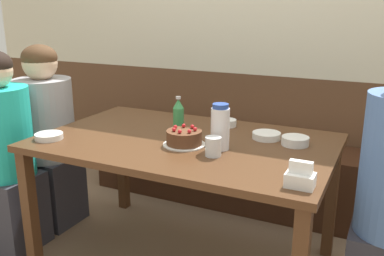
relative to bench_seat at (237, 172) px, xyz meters
The scene contains 14 objects.
back_wall 1.03m from the bench_seat, 90.00° to the left, with size 4.80×0.04×2.50m.
bench_seat is the anchor object (origin of this frame).
dining_table 0.92m from the bench_seat, 90.00° to the right, with size 1.50×0.95×0.72m.
birthday_cake 1.05m from the bench_seat, 87.67° to the right, with size 0.21×0.21×0.10m.
water_pitcher 1.10m from the bench_seat, 76.23° to the right, with size 0.09×0.09×0.22m.
soju_bottle 0.92m from the bench_seat, 97.92° to the right, with size 0.06×0.06×0.20m.
napkin_holder 1.45m from the bench_seat, 60.59° to the right, with size 0.11×0.08×0.11m.
bowl_soup_white 0.89m from the bench_seat, 59.42° to the right, with size 0.15×0.15×0.03m.
bowl_rice_small 1.39m from the bench_seat, 119.50° to the right, with size 0.14×0.14×0.03m.
bowl_side_dish 1.00m from the bench_seat, 51.73° to the right, with size 0.14×0.14×0.04m.
bowl_sauce_shallow 0.72m from the bench_seat, 78.23° to the right, with size 0.11×0.11×0.04m.
glass_water_tall 1.15m from the bench_seat, 77.12° to the right, with size 0.08×0.08×0.09m.
person_teal_shirt 1.54m from the bench_seat, 132.26° to the right, with size 0.34×0.34×1.16m.
person_pale_blue_shirt 1.32m from the bench_seat, 142.50° to the right, with size 0.35×0.35×1.17m.
Camera 1 is at (0.95, -1.89, 1.39)m, focal length 40.00 mm.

